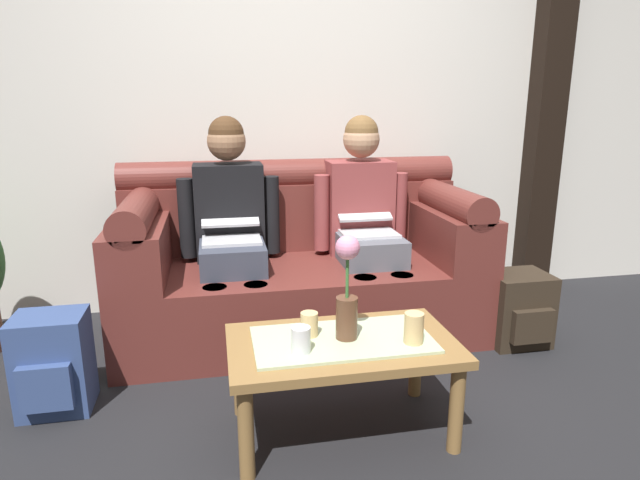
% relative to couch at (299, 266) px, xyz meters
% --- Properties ---
extents(ground_plane, '(14.00, 14.00, 0.00)m').
position_rel_couch_xyz_m(ground_plane, '(0.00, -1.17, -0.38)').
color(ground_plane, black).
extents(back_wall_patterned, '(6.00, 0.12, 2.90)m').
position_rel_couch_xyz_m(back_wall_patterned, '(0.00, 0.53, 1.07)').
color(back_wall_patterned, silver).
rests_on(back_wall_patterned, ground_plane).
extents(timber_pillar, '(0.20, 0.20, 2.90)m').
position_rel_couch_xyz_m(timber_pillar, '(1.74, 0.41, 1.07)').
color(timber_pillar, black).
rests_on(timber_pillar, ground_plane).
extents(couch, '(1.99, 0.88, 0.96)m').
position_rel_couch_xyz_m(couch, '(0.00, 0.00, 0.00)').
color(couch, maroon).
rests_on(couch, ground_plane).
extents(person_left, '(0.56, 0.67, 1.22)m').
position_rel_couch_xyz_m(person_left, '(-0.38, -0.00, 0.28)').
color(person_left, '#383D4C').
rests_on(person_left, ground_plane).
extents(person_right, '(0.56, 0.67, 1.22)m').
position_rel_couch_xyz_m(person_right, '(0.38, -0.00, 0.28)').
color(person_right, '#595B66').
rests_on(person_right, ground_plane).
extents(coffee_table, '(0.88, 0.52, 0.41)m').
position_rel_couch_xyz_m(coffee_table, '(0.00, -1.05, -0.03)').
color(coffee_table, olive).
rests_on(coffee_table, ground_plane).
extents(flower_vase, '(0.09, 0.09, 0.41)m').
position_rel_couch_xyz_m(flower_vase, '(0.02, -1.05, 0.23)').
color(flower_vase, brown).
rests_on(flower_vase, coffee_table).
extents(cup_near_left, '(0.07, 0.07, 0.10)m').
position_rel_couch_xyz_m(cup_near_left, '(-0.18, -1.13, 0.08)').
color(cup_near_left, silver).
rests_on(cup_near_left, coffee_table).
extents(cup_near_right, '(0.07, 0.07, 0.10)m').
position_rel_couch_xyz_m(cup_near_right, '(-0.12, -1.00, 0.08)').
color(cup_near_right, '#DBB77A').
rests_on(cup_near_right, coffee_table).
extents(cup_far_center, '(0.07, 0.07, 0.12)m').
position_rel_couch_xyz_m(cup_far_center, '(0.26, -1.14, 0.09)').
color(cup_far_center, '#DBB77A').
rests_on(cup_far_center, coffee_table).
extents(backpack_right, '(0.32, 0.32, 0.40)m').
position_rel_couch_xyz_m(backpack_right, '(1.14, -0.44, -0.18)').
color(backpack_right, '#2D2319').
rests_on(backpack_right, ground_plane).
extents(backpack_left, '(0.29, 0.28, 0.43)m').
position_rel_couch_xyz_m(backpack_left, '(-1.17, -0.65, -0.16)').
color(backpack_left, '#33477A').
rests_on(backpack_left, ground_plane).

